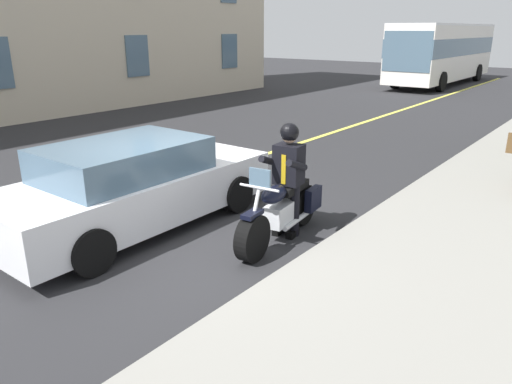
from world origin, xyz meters
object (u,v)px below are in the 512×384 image
rider_main (288,170)px  car_silver (134,185)px  motorcycle_main (282,211)px  bus_near (443,50)px

rider_main → car_silver: rider_main is taller
motorcycle_main → bus_near: size_ratio=0.20×
motorcycle_main → car_silver: bearing=-64.3°
rider_main → bus_near: size_ratio=0.16×
bus_near → car_silver: bus_near is taller
rider_main → bus_near: bus_near is taller
motorcycle_main → rider_main: rider_main is taller
rider_main → car_silver: 2.46m
car_silver → bus_near: bearing=-172.8°
rider_main → bus_near: (-23.23, -5.20, 0.84)m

